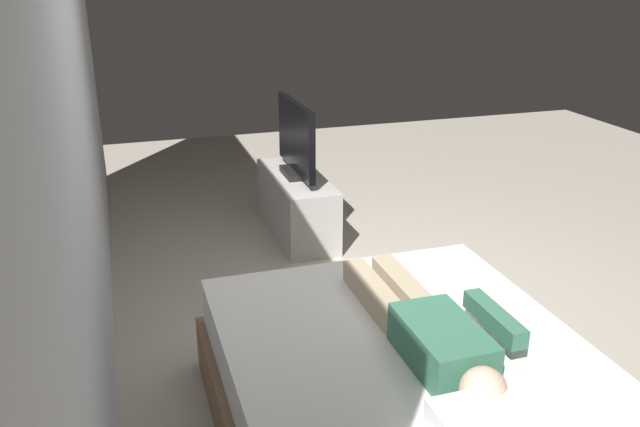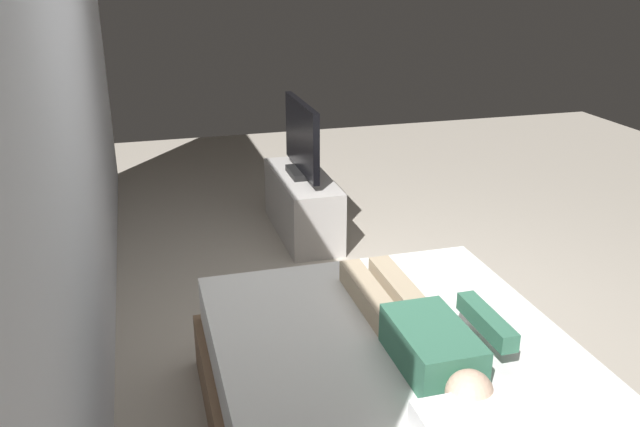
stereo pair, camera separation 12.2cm
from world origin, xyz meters
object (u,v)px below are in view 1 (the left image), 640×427
at_px(bed, 410,406).
at_px(remote, 493,313).
at_px(tv_stand, 297,205).
at_px(person, 431,330).
at_px(tv, 296,141).

bearing_deg(bed, remote, -70.09).
xyz_separation_m(bed, tv_stand, (2.65, -0.22, -0.01)).
distance_m(bed, person, 0.37).
distance_m(person, remote, 0.44).
xyz_separation_m(tv_stand, tv, (0.00, 0.00, 0.53)).
bearing_deg(tv, remote, -173.65).
height_order(bed, tv_stand, bed).
bearing_deg(tv_stand, person, 177.16).
xyz_separation_m(bed, remote, (0.18, -0.50, 0.29)).
bearing_deg(tv_stand, remote, -173.65).
bearing_deg(tv, bed, 175.21).
bearing_deg(remote, tv, 6.35).
height_order(remote, tv, tv).
relative_size(bed, tv, 2.28).
bearing_deg(bed, tv, -4.79).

